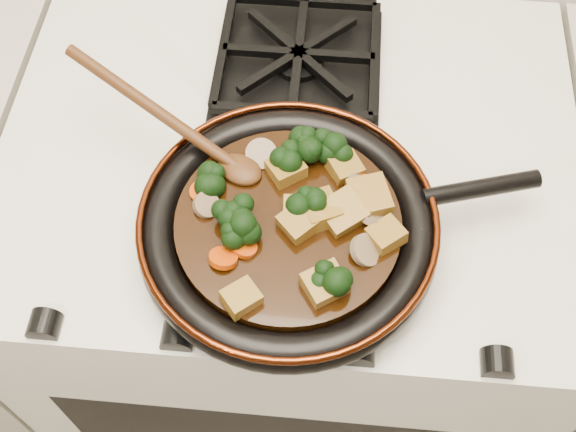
{
  "coord_description": "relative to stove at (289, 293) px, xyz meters",
  "views": [
    {
      "loc": [
        0.05,
        1.12,
        1.65
      ],
      "look_at": [
        0.01,
        1.54,
        0.97
      ],
      "focal_mm": 45.0,
      "sensor_mm": 36.0,
      "label": 1
    }
  ],
  "objects": [
    {
      "name": "skillet",
      "position": [
        0.01,
        -0.15,
        0.49
      ],
      "size": [
        0.46,
        0.35,
        0.05
      ],
      "rotation": [
        0.0,
        0.0,
        0.29
      ],
      "color": "black",
      "rests_on": "burner_grate_front"
    },
    {
      "name": "tofu_cube_0",
      "position": [
        0.07,
        -0.08,
        0.52
      ],
      "size": [
        0.05,
        0.05,
        0.03
      ],
      "primitive_type": "cube",
      "rotation": [
        0.11,
        0.08,
        0.57
      ],
      "color": "brown",
      "rests_on": "braising_sauce"
    },
    {
      "name": "broccoli_floret_4",
      "position": [
        0.06,
        -0.06,
        0.52
      ],
      "size": [
        0.09,
        0.09,
        0.07
      ],
      "primitive_type": null,
      "rotation": [
        0.04,
        -0.22,
        0.51
      ],
      "color": "black",
      "rests_on": "braising_sauce"
    },
    {
      "name": "mushroom_slice_0",
      "position": [
        -0.08,
        -0.14,
        0.52
      ],
      "size": [
        0.04,
        0.04,
        0.02
      ],
      "primitive_type": "cylinder",
      "rotation": [
        0.55,
        0.0,
        1.2
      ],
      "color": "#7B6247",
      "rests_on": "braising_sauce"
    },
    {
      "name": "tofu_cube_2",
      "position": [
        0.06,
        -0.23,
        0.52
      ],
      "size": [
        0.06,
        0.06,
        0.03
      ],
      "primitive_type": "cube",
      "rotation": [
        0.07,
        -0.0,
        0.58
      ],
      "color": "brown",
      "rests_on": "braising_sauce"
    },
    {
      "name": "carrot_coin_1",
      "position": [
        0.09,
        -0.1,
        0.51
      ],
      "size": [
        0.03,
        0.03,
        0.01
      ],
      "primitive_type": "cylinder",
      "rotation": [
        -0.09,
        -0.01,
        0.0
      ],
      "color": "#B93A05",
      "rests_on": "braising_sauce"
    },
    {
      "name": "burner_grate_front",
      "position": [
        0.0,
        -0.14,
        0.46
      ],
      "size": [
        0.23,
        0.23,
        0.03
      ],
      "primitive_type": null,
      "color": "black",
      "rests_on": "stove"
    },
    {
      "name": "tofu_cube_10",
      "position": [
        0.12,
        -0.17,
        0.52
      ],
      "size": [
        0.05,
        0.05,
        0.02
      ],
      "primitive_type": "cube",
      "rotation": [
        -0.08,
        -0.05,
        0.66
      ],
      "color": "brown",
      "rests_on": "braising_sauce"
    },
    {
      "name": "wooden_spoon",
      "position": [
        -0.11,
        -0.06,
        0.53
      ],
      "size": [
        0.15,
        0.1,
        0.25
      ],
      "rotation": [
        0.0,
        0.0,
        2.67
      ],
      "color": "#42230E",
      "rests_on": "braising_sauce"
    },
    {
      "name": "braising_sauce",
      "position": [
        0.01,
        -0.15,
        0.5
      ],
      "size": [
        0.26,
        0.26,
        0.02
      ],
      "primitive_type": "cylinder",
      "color": "black",
      "rests_on": "skillet"
    },
    {
      "name": "tofu_cube_1",
      "position": [
        0.03,
        -0.16,
        0.52
      ],
      "size": [
        0.06,
        0.06,
        0.03
      ],
      "primitive_type": "cube",
      "rotation": [
        0.0,
        -0.1,
        0.75
      ],
      "color": "brown",
      "rests_on": "braising_sauce"
    },
    {
      "name": "tofu_cube_6",
      "position": [
        0.0,
        -0.09,
        0.52
      ],
      "size": [
        0.05,
        0.05,
        0.02
      ],
      "primitive_type": "cube",
      "rotation": [
        0.03,
        0.08,
        2.19
      ],
      "color": "brown",
      "rests_on": "braising_sauce"
    },
    {
      "name": "tofu_cube_3",
      "position": [
        0.08,
        -0.13,
        0.52
      ],
      "size": [
        0.05,
        0.06,
        0.03
      ],
      "primitive_type": "cube",
      "rotation": [
        0.1,
        -0.1,
        0.58
      ],
      "color": "brown",
      "rests_on": "braising_sauce"
    },
    {
      "name": "broccoli_floret_0",
      "position": [
        0.03,
        -0.14,
        0.52
      ],
      "size": [
        0.08,
        0.08,
        0.07
      ],
      "primitive_type": null,
      "rotation": [
        0.12,
        -0.09,
        0.35
      ],
      "color": "black",
      "rests_on": "braising_sauce"
    },
    {
      "name": "mushroom_slice_3",
      "position": [
        0.1,
        -0.19,
        0.52
      ],
      "size": [
        0.04,
        0.04,
        0.03
      ],
      "primitive_type": "cylinder",
      "rotation": [
        0.62,
        0.0,
        1.31
      ],
      "color": "#7B6247",
      "rests_on": "braising_sauce"
    },
    {
      "name": "broccoli_floret_1",
      "position": [
        -0.05,
        -0.16,
        0.52
      ],
      "size": [
        0.08,
        0.09,
        0.07
      ],
      "primitive_type": null,
      "rotation": [
        -0.08,
        -0.24,
        2.35
      ],
      "color": "black",
      "rests_on": "braising_sauce"
    },
    {
      "name": "tofu_cube_4",
      "position": [
        0.07,
        -0.14,
        0.52
      ],
      "size": [
        0.06,
        0.07,
        0.03
      ],
      "primitive_type": "cube",
      "rotation": [
        -0.12,
        -0.11,
        2.22
      ],
      "color": "brown",
      "rests_on": "braising_sauce"
    },
    {
      "name": "broccoli_floret_6",
      "position": [
        -0.04,
        -0.18,
        0.52
      ],
      "size": [
        0.07,
        0.07,
        0.06
      ],
      "primitive_type": null,
      "rotation": [
        -0.01,
        -0.03,
        1.45
      ],
      "color": "black",
      "rests_on": "braising_sauce"
    },
    {
      "name": "broccoli_floret_5",
      "position": [
        0.03,
        -0.06,
        0.52
      ],
      "size": [
        0.09,
        0.08,
        0.07
      ],
      "primitive_type": null,
      "rotation": [
        0.14,
        -0.15,
        2.48
      ],
      "color": "black",
      "rests_on": "braising_sauce"
    },
    {
      "name": "broccoli_floret_2",
      "position": [
        -0.09,
        -0.11,
        0.52
      ],
      "size": [
        0.09,
        0.09,
        0.06
      ],
      "primitive_type": null,
      "rotation": [
        -0.01,
        -0.25,
        2.24
      ],
      "color": "black",
      "rests_on": "braising_sauce"
    },
    {
      "name": "broccoli_floret_3",
      "position": [
        0.06,
        -0.22,
        0.52
      ],
      "size": [
        0.07,
        0.07,
        0.06
      ],
      "primitive_type": null,
      "rotation": [
        -0.12,
        0.1,
        2.97
      ],
      "color": "black",
      "rests_on": "braising_sauce"
    },
    {
      "name": "tofu_cube_5",
      "position": [
        0.05,
        -0.14,
        0.52
      ],
      "size": [
        0.05,
        0.06,
        0.03
      ],
      "primitive_type": "cube",
      "rotation": [
        0.04,
        0.08,
        2.03
      ],
      "color": "brown",
      "rests_on": "braising_sauce"
    },
    {
      "name": "mushroom_slice_1",
      "position": [
        0.1,
        -0.14,
        0.52
      ],
      "size": [
        0.04,
        0.04,
        0.03
      ],
      "primitive_type": "cylinder",
      "rotation": [
        0.68,
        0.0,
        2.68
      ],
      "color": "#7B6247",
      "rests_on": "braising_sauce"
    },
    {
      "name": "carrot_coin_0",
      "position": [
        -0.05,
        -0.21,
        0.51
      ],
      "size": [
        0.03,
        0.03,
        0.02
      ],
      "primitive_type": "cylinder",
      "rotation": [
        -0.34,
        0.12,
        0.0
      ],
      "color": "#B93A05",
      "rests_on": "braising_sauce"
    },
    {
      "name": "tofu_cube_9",
      "position": [
        0.1,
        -0.12,
        0.52
      ],
      "size": [
        0.06,
        0.06,
        0.03
      ],
      "primitive_type": "cube",
      "rotation": [
        0.06,
        -0.02,
        0.33
      ],
      "color": "brown",
      "rests_on": "braising_sauce"
    },
    {
      "name": "tofu_cube_7",
      "position": [
        0.03,
        -0.15,
        0.52
      ],
      "size": [
        0.04,
        0.04,
        0.03
      ],
      "primitive_type": "cube",
      "rotation": [
        0.09,
        0.02,
        0.07
      ],
      "color": "brown",
      "rests_on": "braising_sauce"
    },
    {
      "name": "carrot_coin_2",
      "position": [
        -0.03,
        -0.19,
        0.51
      ],
      "size": [
        0.03,
        0.03,
        0.02
      ],
      "primitive_type": "cylinder",
      "rotation": [
        -0.11,
        0.22,
        0.0
      ],
      "color": "#B93A05",
      "rests_on": "braising_sauce"
    },
    {
      "name": "mushroom_slice_2",
      "position": [
        0.09,
        -0.1,
        0.52
      ],
      "size": [
        0.04,
        0.04,
        0.03
      ],
      "primitive_type": "cylinder",
      "rotation": [
        0.69,
        0.0,
        1.91
      ],
      "color": "#7B6247",
      "rests_on": "braising_sauce"
    },
    {
      "name": "broccoli_floret_7",
      "position": [
        0.0,
        -0.07,
        0.52
      ],
      "size": [
        0.06,
        0.07,
        0.07
      ],
      "primitive_type": null,
      "rotation": [
        0.02,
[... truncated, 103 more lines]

